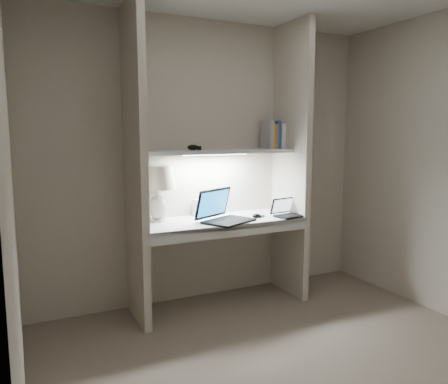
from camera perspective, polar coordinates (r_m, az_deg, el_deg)
floor at (r=3.06m, az=10.00°, el=-22.01°), size 3.20×3.00×0.01m
back_wall at (r=3.98m, az=-2.25°, el=3.95°), size 3.20×0.01×2.50m
alcove_panel_left at (r=3.48m, az=-11.52°, el=3.24°), size 0.06×0.55×2.50m
alcove_panel_right at (r=4.09m, az=8.75°, el=3.97°), size 0.06×0.55×2.50m
desk at (r=3.80m, az=-0.56°, el=-3.85°), size 1.40×0.55×0.04m
desk_apron at (r=3.58m, az=1.22°, el=-5.08°), size 1.46×0.03×0.10m
shelf at (r=3.81m, az=-1.18°, el=5.29°), size 1.40×0.36×0.03m
strip_light at (r=3.81m, az=-1.18°, el=4.95°), size 0.60×0.04×0.02m
table_lamp at (r=3.70m, az=-8.70°, el=1.05°), size 0.32×0.32×0.47m
laptop_main at (r=3.69m, az=-0.14°, el=-2.91°), size 0.52×0.50×0.27m
laptop_netbook at (r=3.95m, az=8.26°, el=-2.61°), size 0.28×0.26×0.16m
speaker at (r=3.95m, az=-3.21°, el=-2.02°), size 0.12×0.09×0.15m
mouse at (r=3.87m, az=4.22°, el=-3.10°), size 0.11×0.09×0.04m
cable_coil at (r=3.91m, az=4.60°, el=-3.13°), size 0.13×0.13×0.01m
sticky_note at (r=3.63m, az=-10.15°, el=-4.20°), size 0.09×0.09×0.00m
book_row at (r=4.15m, az=6.82°, el=7.33°), size 0.25×0.17×0.26m
shelf_box at (r=3.67m, az=-10.91°, el=6.25°), size 0.08×0.07×0.12m
shelf_gadget at (r=3.76m, az=-4.06°, el=5.84°), size 0.13×0.10×0.05m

